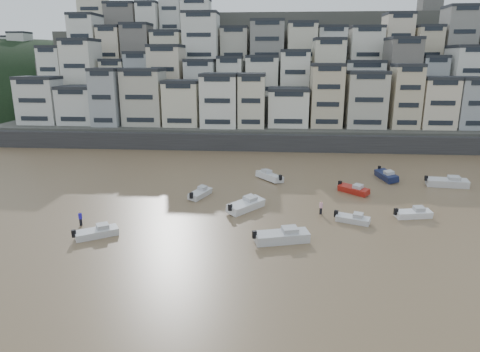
# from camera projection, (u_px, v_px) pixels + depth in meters

# --- Properties ---
(harbor_wall) EXTENTS (140.00, 3.00, 3.50)m
(harbor_wall) POSITION_uv_depth(u_px,v_px,m) (281.00, 142.00, 89.09)
(harbor_wall) COLOR #38383A
(harbor_wall) RESTS_ON ground
(hillside) EXTENTS (141.04, 66.00, 50.00)m
(hillside) POSITION_uv_depth(u_px,v_px,m) (297.00, 78.00, 124.00)
(hillside) COLOR #4C4C47
(hillside) RESTS_ON ground
(headland) EXTENTS (216.00, 135.00, 53.33)m
(headland) POSITION_uv_depth(u_px,v_px,m) (6.00, 108.00, 164.75)
(headland) COLOR black
(headland) RESTS_ON ground
(boat_a) EXTENTS (6.60, 3.67, 1.71)m
(boat_a) POSITION_uv_depth(u_px,v_px,m) (282.00, 235.00, 44.88)
(boat_a) COLOR silver
(boat_a) RESTS_ON ground
(boat_b) EXTENTS (4.46, 2.95, 1.16)m
(boat_b) POSITION_uv_depth(u_px,v_px,m) (353.00, 218.00, 50.23)
(boat_b) COLOR silver
(boat_b) RESTS_ON ground
(boat_c) EXTENTS (5.35, 6.08, 1.67)m
(boat_c) POSITION_uv_depth(u_px,v_px,m) (246.00, 204.00, 54.30)
(boat_c) COLOR white
(boat_c) RESTS_ON ground
(boat_d) EXTENTS (5.02, 2.50, 1.31)m
(boat_d) POSITION_uv_depth(u_px,v_px,m) (413.00, 213.00, 51.81)
(boat_d) COLOR white
(boat_d) RESTS_ON ground
(boat_e) EXTENTS (4.74, 4.60, 1.36)m
(boat_e) POSITION_uv_depth(u_px,v_px,m) (354.00, 189.00, 61.19)
(boat_e) COLOR #A11C13
(boat_e) RESTS_ON ground
(boat_f) EXTENTS (3.22, 5.15, 1.34)m
(boat_f) POSITION_uv_depth(u_px,v_px,m) (200.00, 192.00, 59.54)
(boat_f) COLOR silver
(boat_f) RESTS_ON ground
(boat_g) EXTENTS (6.64, 2.82, 1.76)m
(boat_g) POSITION_uv_depth(u_px,v_px,m) (447.00, 181.00, 64.31)
(boat_g) COLOR silver
(boat_g) RESTS_ON ground
(boat_h) EXTENTS (5.07, 5.75, 1.58)m
(boat_h) POSITION_uv_depth(u_px,v_px,m) (269.00, 175.00, 67.87)
(boat_h) COLOR silver
(boat_h) RESTS_ON ground
(boat_i) EXTENTS (2.98, 6.22, 1.63)m
(boat_i) POSITION_uv_depth(u_px,v_px,m) (386.00, 175.00, 68.11)
(boat_i) COLOR #141C40
(boat_i) RESTS_ON ground
(boat_j) EXTENTS (4.98, 4.02, 1.34)m
(boat_j) POSITION_uv_depth(u_px,v_px,m) (97.00, 231.00, 46.18)
(boat_j) COLOR silver
(boat_j) RESTS_ON ground
(person_blue) EXTENTS (0.44, 0.44, 1.74)m
(person_blue) POSITION_uv_depth(u_px,v_px,m) (80.00, 218.00, 49.36)
(person_blue) COLOR #2319BB
(person_blue) RESTS_ON ground
(person_pink) EXTENTS (0.44, 0.44, 1.74)m
(person_pink) POSITION_uv_depth(u_px,v_px,m) (321.00, 207.00, 52.99)
(person_pink) COLOR #F2ABC4
(person_pink) RESTS_ON ground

